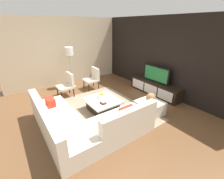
{
  "coord_description": "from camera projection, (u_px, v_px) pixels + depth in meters",
  "views": [
    {
      "loc": [
        3.41,
        -2.06,
        2.51
      ],
      "look_at": [
        -0.25,
        0.57,
        0.55
      ],
      "focal_mm": 24.24,
      "sensor_mm": 36.0,
      "label": 1
    }
  ],
  "objects": [
    {
      "name": "media_console",
      "position": [
        154.0,
        88.0,
        5.82
      ],
      "size": [
        2.12,
        0.48,
        0.5
      ],
      "color": "black",
      "rests_on": "ground"
    },
    {
      "name": "ottoman",
      "position": [
        150.0,
        108.0,
        4.54
      ],
      "size": [
        0.7,
        0.7,
        0.4
      ],
      "primitive_type": "cube",
      "color": "beige",
      "rests_on": "ground"
    },
    {
      "name": "coffee_table",
      "position": [
        103.0,
        105.0,
        4.69
      ],
      "size": [
        0.99,
        0.92,
        0.38
      ],
      "color": "black",
      "rests_on": "ground"
    },
    {
      "name": "ground_plane",
      "position": [
        102.0,
        113.0,
        4.64
      ],
      "size": [
        14.0,
        14.0,
        0.0
      ],
      "primitive_type": "plane",
      "color": "brown"
    },
    {
      "name": "accent_chair_near",
      "position": [
        67.0,
        84.0,
        5.58
      ],
      "size": [
        0.53,
        0.54,
        0.87
      ],
      "rotation": [
        0.0,
        0.0,
        0.18
      ],
      "color": "black",
      "rests_on": "ground"
    },
    {
      "name": "area_rug",
      "position": [
        100.0,
        111.0,
        4.72
      ],
      "size": [
        3.1,
        2.68,
        0.01
      ],
      "primitive_type": "cube",
      "color": "gray",
      "rests_on": "ground"
    },
    {
      "name": "feature_wall_back",
      "position": [
        163.0,
        57.0,
        5.53
      ],
      "size": [
        6.4,
        0.12,
        2.8
      ],
      "primitive_type": "cube",
      "color": "black",
      "rests_on": "ground"
    },
    {
      "name": "television",
      "position": [
        156.0,
        74.0,
        5.6
      ],
      "size": [
        1.15,
        0.06,
        0.61
      ],
      "color": "black",
      "rests_on": "media_console"
    },
    {
      "name": "side_wall_left",
      "position": [
        66.0,
        52.0,
        6.58
      ],
      "size": [
        0.12,
        5.2,
        2.8
      ],
      "primitive_type": "cube",
      "color": "beige",
      "rests_on": "ground"
    },
    {
      "name": "floor_lamp",
      "position": [
        69.0,
        54.0,
        6.03
      ],
      "size": [
        0.33,
        0.33,
        1.68
      ],
      "color": "#A5A5AA",
      "rests_on": "ground"
    },
    {
      "name": "sectional_couch",
      "position": [
        83.0,
        124.0,
        3.67
      ],
      "size": [
        2.53,
        2.4,
        0.83
      ],
      "color": "beige",
      "rests_on": "ground"
    },
    {
      "name": "accent_chair_far",
      "position": [
        93.0,
        77.0,
        6.25
      ],
      "size": [
        0.53,
        0.54,
        0.87
      ],
      "rotation": [
        0.0,
        0.0,
        0.1
      ],
      "color": "black",
      "rests_on": "ground"
    },
    {
      "name": "decorative_ball",
      "position": [
        151.0,
        98.0,
        4.41
      ],
      "size": [
        0.28,
        0.28,
        0.28
      ],
      "primitive_type": "sphere",
      "color": "#997247",
      "rests_on": "ottoman"
    },
    {
      "name": "fruit_bowl",
      "position": [
        102.0,
        96.0,
        4.79
      ],
      "size": [
        0.28,
        0.28,
        0.13
      ],
      "color": "silver",
      "rests_on": "coffee_table"
    },
    {
      "name": "book_stack",
      "position": [
        103.0,
        102.0,
        4.39
      ],
      "size": [
        0.2,
        0.13,
        0.08
      ],
      "color": "#1E232D",
      "rests_on": "coffee_table"
    }
  ]
}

